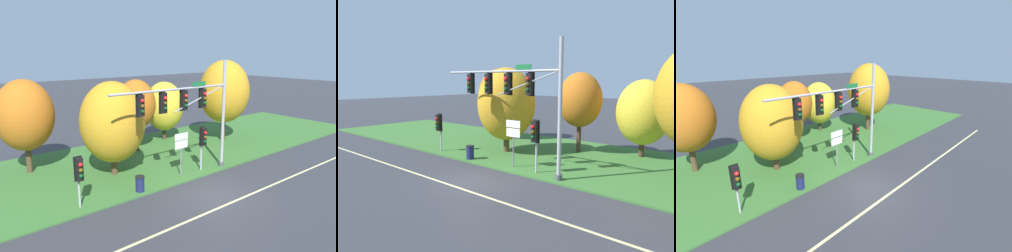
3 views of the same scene
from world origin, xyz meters
The scene contains 13 objects.
ground_plane centered at (0.00, 0.00, 0.00)m, with size 160.00×160.00×0.00m, color #333338.
lane_stripe centered at (0.00, -1.20, 0.00)m, with size 36.00×0.16×0.01m, color beige.
grass_verge centered at (0.00, 8.25, 0.05)m, with size 48.00×11.50×0.10m, color #386B2D.
traffic_signal_mast centered at (0.72, 3.02, 4.74)m, with size 9.10×0.49×7.48m.
pedestrian_signal_near_kerb centered at (-6.91, 3.20, 2.11)m, with size 0.46×0.55×2.83m.
pedestrian_signal_further_along centered at (1.99, 3.20, 2.33)m, with size 0.46×0.55×3.09m.
route_sign_post centered at (0.20, 3.41, 2.14)m, with size 1.09×0.08×2.94m.
tree_nearest_road centered at (-7.39, 10.38, 4.02)m, with size 3.80×3.80×6.31m.
tree_left_of_mast centered at (-3.06, 6.45, 3.64)m, with size 4.26×4.26×6.21m.
tree_behind_signpost centered at (1.04, 9.93, 3.96)m, with size 3.20×3.20×5.87m.
tree_mid_verge centered at (5.10, 11.42, 3.20)m, with size 3.60×3.60×5.36m.
tree_tall_centre centered at (9.17, 7.82, 4.57)m, with size 4.52×4.52×7.31m.
trash_bin centered at (-3.31, 3.04, 0.57)m, with size 0.56×0.56×0.93m.
Camera 1 is at (-13.28, -11.96, 8.15)m, focal length 35.00 mm.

